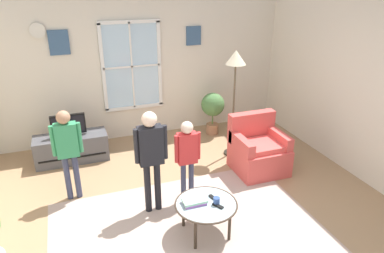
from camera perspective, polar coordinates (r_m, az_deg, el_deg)
name	(u,v)px	position (r m, az deg, el deg)	size (l,w,h in m)	color
ground_plane	(195,225)	(4.58, 0.51, -15.49)	(6.02, 6.38, 0.02)	#9E7A56
back_wall	(138,63)	(6.58, -8.63, 10.07)	(5.42, 0.17, 2.76)	beige
area_rug	(187,229)	(4.49, -0.77, -16.14)	(3.19, 2.21, 0.01)	tan
tv_stand	(72,148)	(6.18, -18.70, -3.28)	(1.15, 0.46, 0.45)	#4C4C51
television	(68,125)	(6.01, -19.20, 0.26)	(0.53, 0.08, 0.36)	#4C4C4C
armchair	(258,151)	(5.63, 10.52, -3.84)	(0.76, 0.74, 0.87)	#D14C47
coffee_table	(206,206)	(4.22, 2.27, -12.54)	(0.74, 0.74, 0.42)	#99B2B7
book_stack	(194,201)	(4.18, 0.40, -11.89)	(0.28, 0.17, 0.06)	#AF67CB
cup	(217,201)	(4.17, 3.95, -11.82)	(0.08, 0.08, 0.09)	#334C8C
remote_near_books	(218,206)	(4.15, 4.17, -12.55)	(0.04, 0.14, 0.02)	black
remote_near_cup	(213,198)	(4.28, 3.45, -11.35)	(0.04, 0.14, 0.02)	black
person_black_shirt	(151,151)	(4.38, -6.60, -3.94)	(0.41, 0.19, 1.37)	black
person_green_shirt	(67,145)	(4.91, -19.33, -2.86)	(0.39, 0.18, 1.28)	#333851
person_red_shirt	(187,153)	(4.60, -0.78, -4.23)	(0.35, 0.16, 1.16)	#333851
potted_plant_by_window	(213,107)	(6.74, 3.35, 3.10)	(0.44, 0.44, 0.82)	#9E6B4C
floor_lamp	(235,69)	(5.68, 6.97, 9.19)	(0.32, 0.32, 1.78)	black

